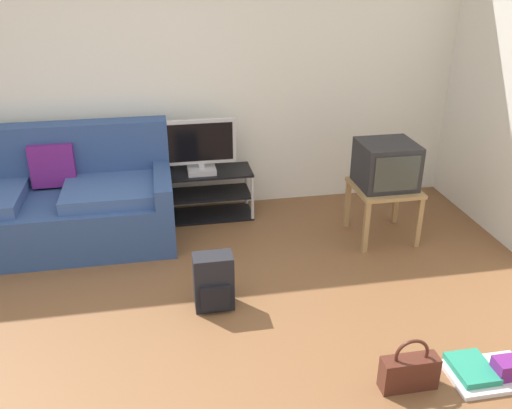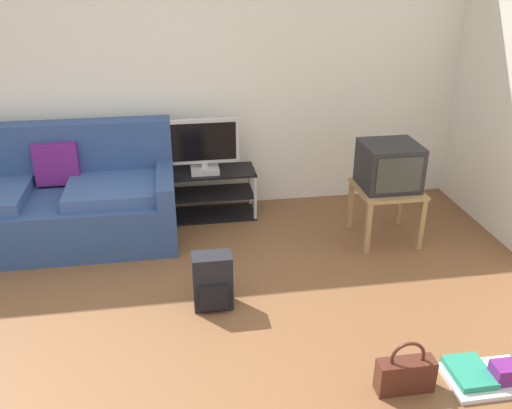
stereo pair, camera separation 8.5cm
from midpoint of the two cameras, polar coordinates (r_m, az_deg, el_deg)
name	(u,v)px [view 2 (the right image)]	position (r m, az deg, el deg)	size (l,w,h in m)	color
ground_plane	(135,388)	(3.34, -11.72, -18.24)	(9.00, 9.80, 0.02)	brown
wall_back	(132,65)	(4.98, -12.28, 14.06)	(9.00, 0.10, 2.70)	silver
couch	(52,202)	(4.87, -20.06, 0.24)	(2.04, 0.89, 0.94)	navy
tv_stand	(206,194)	(5.03, -4.79, 1.13)	(0.90, 0.36, 0.44)	black
flat_tv	(204,146)	(4.84, -4.96, 6.05)	(0.62, 0.22, 0.49)	#B2B2B7
side_table	(387,196)	(4.69, 13.99, 0.90)	(0.52, 0.52, 0.47)	#9E7A4C
crt_tv	(389,166)	(4.60, 14.25, 3.95)	(0.45, 0.43, 0.37)	#232326
backpack	(213,281)	(3.77, -3.89, -8.02)	(0.27, 0.24, 0.40)	black
handbag	(405,373)	(3.30, 16.07, -16.59)	(0.33, 0.11, 0.33)	#4C2319
floor_tray	(486,375)	(3.55, 23.56, -16.03)	(0.47, 0.33, 0.14)	silver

